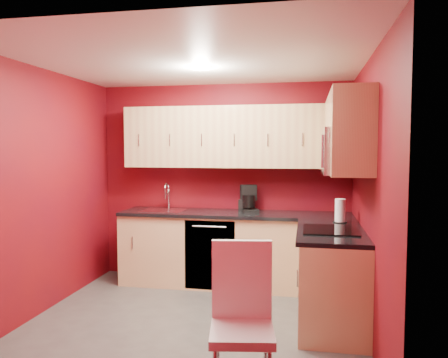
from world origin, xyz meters
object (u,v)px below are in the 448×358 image
(sink, at_px, (164,207))
(coffee_maker, at_px, (249,198))
(dining_chair, at_px, (242,323))
(napkin_holder, at_px, (245,205))
(paper_towel, at_px, (340,211))
(microwave, at_px, (344,151))

(sink, height_order, coffee_maker, sink)
(sink, relative_size, dining_chair, 0.50)
(napkin_holder, distance_m, paper_towel, 1.27)
(coffee_maker, bearing_deg, napkin_holder, 130.76)
(coffee_maker, height_order, paper_towel, coffee_maker)
(sink, distance_m, paper_towel, 2.17)
(microwave, bearing_deg, paper_towel, 88.87)
(microwave, bearing_deg, sink, 154.40)
(coffee_maker, bearing_deg, sink, 164.90)
(paper_towel, bearing_deg, coffee_maker, 149.25)
(napkin_holder, distance_m, dining_chair, 2.59)
(paper_towel, bearing_deg, napkin_holder, 149.33)
(dining_chair, bearing_deg, coffee_maker, 87.27)
(paper_towel, bearing_deg, dining_chair, -111.99)
(microwave, relative_size, coffee_maker, 2.35)
(microwave, relative_size, paper_towel, 3.06)
(microwave, xyz_separation_m, sink, (-2.09, 1.00, -0.72))
(coffee_maker, distance_m, paper_towel, 1.21)
(sink, distance_m, coffee_maker, 1.08)
(sink, height_order, napkin_holder, sink)
(napkin_holder, bearing_deg, sink, -173.05)
(microwave, xyz_separation_m, coffee_maker, (-1.03, 1.09, -0.59))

